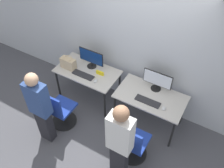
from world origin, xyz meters
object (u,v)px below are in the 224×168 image
(monitor_right, at_px, (157,80))
(office_chair_right, at_px, (133,144))
(office_chair_left, at_px, (60,111))
(mouse_right, at_px, (164,109))
(keyboard_left, at_px, (83,75))
(handbag, at_px, (68,63))
(person_right, at_px, (120,142))
(mouse_left, at_px, (96,81))
(monitor_left, at_px, (91,58))
(person_left, at_px, (40,107))
(keyboard_right, at_px, (148,101))

(monitor_right, distance_m, office_chair_right, 1.18)
(office_chair_left, height_order, mouse_right, office_chair_left)
(keyboard_left, xyz_separation_m, office_chair_left, (-0.07, -0.70, -0.38))
(monitor_right, bearing_deg, handbag, -169.37)
(person_right, bearing_deg, handbag, 148.23)
(mouse_left, xyz_separation_m, office_chair_right, (1.11, -0.63, -0.39))
(keyboard_left, relative_size, monitor_right, 0.84)
(keyboard_left, xyz_separation_m, handbag, (-0.37, 0.04, 0.11))
(office_chair_right, xyz_separation_m, handbag, (-1.78, 0.70, 0.49))
(person_right, bearing_deg, monitor_left, 135.57)
(office_chair_right, bearing_deg, monitor_left, 145.79)
(keyboard_left, height_order, monitor_right, monitor_right)
(office_chair_left, distance_m, person_left, 0.61)
(office_chair_left, bearing_deg, handbag, 112.00)
(monitor_right, bearing_deg, mouse_right, -51.71)
(monitor_right, height_order, mouse_right, monitor_right)
(keyboard_right, bearing_deg, office_chair_left, -153.36)
(handbag, bearing_deg, keyboard_left, -6.45)
(monitor_left, relative_size, keyboard_right, 1.19)
(person_left, distance_m, keyboard_right, 1.80)
(monitor_right, relative_size, office_chair_right, 0.59)
(handbag, bearing_deg, monitor_left, 35.41)
(keyboard_left, distance_m, handbag, 0.38)
(office_chair_right, height_order, handbag, handbag)
(mouse_left, distance_m, handbag, 0.68)
(person_right, bearing_deg, person_left, -178.21)
(mouse_left, xyz_separation_m, person_right, (1.05, -1.00, 0.15))
(person_left, xyz_separation_m, monitor_right, (1.45, 1.43, 0.10))
(keyboard_left, height_order, mouse_left, mouse_left)
(office_chair_left, bearing_deg, person_right, -12.72)
(monitor_left, distance_m, monitor_right, 1.34)
(mouse_left, distance_m, office_chair_left, 0.86)
(monitor_left, distance_m, person_right, 1.90)
(mouse_right, xyz_separation_m, office_chair_right, (-0.23, -0.64, -0.39))
(monitor_left, distance_m, mouse_left, 0.49)
(person_left, relative_size, mouse_right, 17.55)
(keyboard_right, bearing_deg, person_left, -143.41)
(mouse_right, bearing_deg, keyboard_left, 179.31)
(monitor_right, height_order, office_chair_right, monitor_right)
(monitor_left, bearing_deg, office_chair_right, -34.21)
(keyboard_left, bearing_deg, monitor_right, 15.11)
(handbag, bearing_deg, person_left, -76.62)
(office_chair_left, relative_size, person_right, 0.54)
(monitor_left, distance_m, person_left, 1.38)
(keyboard_left, distance_m, person_left, 1.08)
(monitor_right, height_order, handbag, monitor_right)
(monitor_right, relative_size, handbag, 1.76)
(mouse_left, xyz_separation_m, mouse_right, (1.34, 0.01, 0.00))
(keyboard_left, relative_size, handbag, 1.48)
(mouse_right, distance_m, person_right, 1.06)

